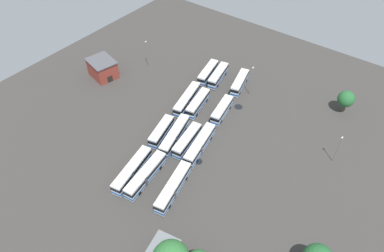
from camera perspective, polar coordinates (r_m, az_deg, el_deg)
The scene contains 21 objects.
ground_plane at distance 96.36m, azimuth 0.17°, elevation 0.12°, with size 121.15×121.15×0.00m, color #383533.
bus_row0_slot0 at distance 80.62m, azimuth -3.09°, elevation -9.93°, with size 14.02×5.34×3.46m.
bus_row0_slot2 at distance 83.30m, azimuth -7.57°, elevation -7.91°, with size 14.00×4.24×3.46m.
bus_row0_slot3 at distance 84.66m, azimuth -9.75°, elevation -7.11°, with size 14.02×5.11×3.46m.
bus_row1_slot0 at distance 88.90m, azimuth 1.29°, elevation -3.01°, with size 14.02×5.07×3.46m.
bus_row1_slot1 at distance 89.87m, azimuth -0.81°, elevation -2.33°, with size 11.61×4.23×3.46m.
bus_row1_slot2 at distance 91.25m, azimuth -2.82°, elevation -1.49°, with size 14.00×5.85×3.46m.
bus_row1_slot3 at distance 92.47m, azimuth -5.01°, elevation -0.87°, with size 10.65×4.94×3.46m.
bus_row2_slot0 at distance 98.68m, azimuth 4.91°, elevation 2.65°, with size 10.79×4.42×3.46m.
bus_row2_slot2 at distance 100.57m, azimuth 0.99°, elevation 3.79°, with size 11.52×4.68×3.46m.
bus_row2_slot3 at distance 101.84m, azimuth -0.82°, elevation 4.40°, with size 14.01×5.59×3.46m.
bus_row3_slot0 at distance 109.11m, azimuth 7.78°, elevation 7.07°, with size 11.31×5.16×3.46m.
bus_row3_slot2 at distance 111.35m, azimuth 4.31°, elevation 8.24°, with size 11.49×4.82×3.46m.
bus_row3_slot3 at distance 112.43m, azimuth 2.62°, elevation 8.73°, with size 11.50×4.82×3.46m.
depot_building at distance 115.77m, azimuth -14.38°, elevation 9.10°, with size 9.04×10.31×5.80m.
lamp_post_far_corner at distance 104.79m, azimuth 9.65°, elevation 7.41°, with size 0.56×0.28×9.70m.
lamp_post_near_entrance at distance 91.16m, azimuth 22.66°, elevation -3.38°, with size 0.56×0.28×8.47m.
lamp_post_by_building at distance 116.32m, azimuth -7.36°, elevation 11.70°, with size 0.56×0.28×9.42m.
tree_east_edge at distance 106.58m, azimuth 23.82°, elevation 4.06°, with size 4.67×4.67×6.98m.
puddle_centre_drain at distance 87.56m, azimuth 1.02°, elevation -5.79°, with size 2.09×2.09×0.01m, color black.
puddle_back_corner at distance 102.89m, azimuth 7.58°, elevation 3.10°, with size 2.41×2.41×0.01m, color black.
Camera 1 is at (-55.32, -41.38, 67.17)m, focal length 32.71 mm.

